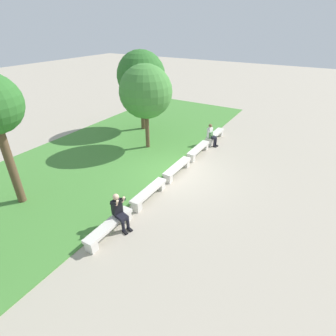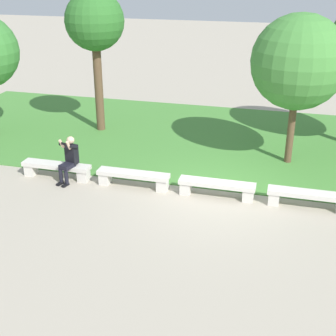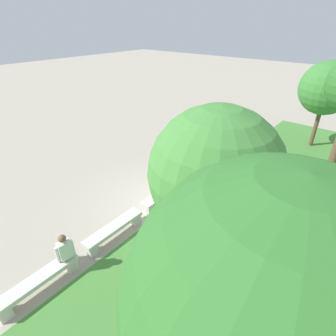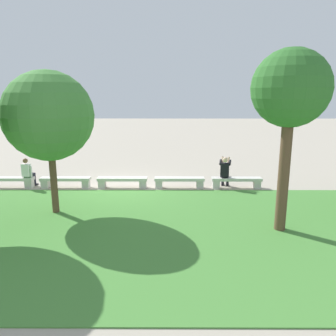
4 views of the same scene
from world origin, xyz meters
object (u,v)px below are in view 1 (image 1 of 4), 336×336
person_photographer (119,210)px  tree_behind_wall (141,76)px  bench_far (198,150)px  tree_far_back (146,92)px  bench_end (215,135)px  person_distant (211,134)px  backpack (210,135)px  bench_main (109,227)px  bench_mid (177,168)px  bench_near (149,193)px

person_photographer → tree_behind_wall: bearing=30.6°
bench_far → tree_far_back: tree_far_back is taller
person_photographer → bench_end: bearing=0.5°
person_distant → backpack: 0.06m
person_photographer → person_distant: bearing=0.1°
tree_behind_wall → bench_end: bearing=-82.6°
bench_end → backpack: bearing=-178.2°
bench_main → tree_far_back: size_ratio=0.45×
bench_end → backpack: (-0.82, -0.03, 0.32)m
person_photographer → backpack: bearing=0.3°
tree_behind_wall → bench_mid: bearing=-130.1°
bench_end → bench_near: bearing=180.0°
bench_main → backpack: (8.63, -0.03, 0.32)m
tree_far_back → bench_main: bearing=-155.9°
backpack → tree_behind_wall: bearing=87.8°
bench_mid → bench_end: size_ratio=1.00×
backpack → tree_far_back: size_ratio=0.09×
backpack → bench_main: bearing=179.8°
bench_main → backpack: bearing=-0.2°
bench_near → person_distant: person_distant is taller
bench_far → person_distant: bearing=-2.4°
tree_behind_wall → tree_far_back: size_ratio=1.09×
bench_far → person_photographer: size_ratio=1.56×
bench_near → bench_far: size_ratio=1.00×
tree_behind_wall → bench_near: bearing=-143.0°
tree_behind_wall → bench_far: bearing=-109.6°
bench_far → bench_mid: bearing=180.0°
bench_mid → person_photographer: size_ratio=1.56×
bench_near → bench_end: 7.09m
bench_mid → backpack: (3.91, -0.03, 0.32)m
bench_near → tree_far_back: size_ratio=0.45×
bench_mid → bench_far: bearing=0.0°
bench_near → bench_end: same height
bench_main → bench_far: size_ratio=1.00×
bench_end → tree_behind_wall: tree_behind_wall is taller
bench_far → bench_end: (2.36, 0.00, 0.00)m
person_photographer → backpack: (8.15, 0.05, -0.11)m
bench_far → tree_far_back: size_ratio=0.45×
bench_far → bench_end: bearing=0.0°
person_photographer → bench_near: bearing=2.3°
bench_main → person_photographer: size_ratio=1.56×
bench_near → tree_far_back: (4.15, 2.92, 2.85)m
bench_near → backpack: (6.27, -0.03, 0.32)m
bench_end → tree_far_back: bearing=135.3°
bench_mid → tree_far_back: size_ratio=0.45×
bench_far → person_photographer: bearing=-179.4°
bench_end → person_distant: person_distant is taller
person_photographer → tree_behind_wall: (8.34, 4.94, 2.70)m
person_distant → tree_far_back: 4.43m
tree_far_back → tree_behind_wall: bearing=40.1°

